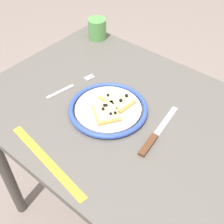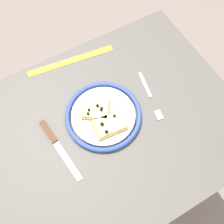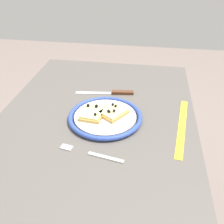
# 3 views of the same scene
# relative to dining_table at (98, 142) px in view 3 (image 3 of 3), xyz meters

# --- Properties ---
(dining_table) EXTENTS (0.96, 0.71, 0.78)m
(dining_table) POSITION_rel_dining_table_xyz_m (0.00, 0.00, 0.00)
(dining_table) COLOR #5B5651
(dining_table) RESTS_ON ground_plane
(plate) EXTENTS (0.26, 0.26, 0.02)m
(plate) POSITION_rel_dining_table_xyz_m (-0.02, -0.04, 0.14)
(plate) COLOR white
(plate) RESTS_ON dining_table
(pizza_slice_near) EXTENTS (0.12, 0.11, 0.03)m
(pizza_slice_near) POSITION_rel_dining_table_xyz_m (-0.01, -0.06, 0.15)
(pizza_slice_near) COLOR tan
(pizza_slice_near) RESTS_ON plate
(pizza_slice_far) EXTENTS (0.11, 0.09, 0.03)m
(pizza_slice_far) POSITION_rel_dining_table_xyz_m (-0.02, 0.01, 0.15)
(pizza_slice_far) COLOR tan
(pizza_slice_far) RESTS_ON plate
(knife) EXTENTS (0.05, 0.24, 0.01)m
(knife) POSITION_rel_dining_table_xyz_m (0.16, -0.04, 0.14)
(knife) COLOR silver
(knife) RESTS_ON dining_table
(fork) EXTENTS (0.05, 0.20, 0.00)m
(fork) POSITION_rel_dining_table_xyz_m (-0.21, -0.02, 0.13)
(fork) COLOR #B8B8B8
(fork) RESTS_ON dining_table
(measuring_tape) EXTENTS (0.34, 0.07, 0.00)m
(measuring_tape) POSITION_rel_dining_table_xyz_m (-0.03, -0.30, 0.13)
(measuring_tape) COLOR yellow
(measuring_tape) RESTS_ON dining_table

